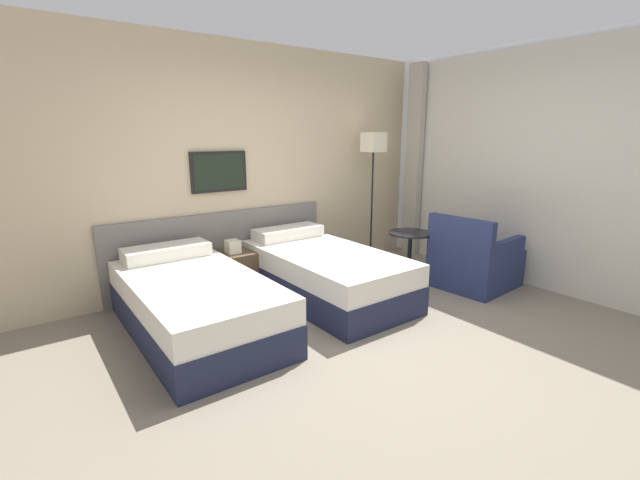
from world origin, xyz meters
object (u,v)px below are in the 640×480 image
(floor_lamp, at_px, (373,153))
(side_table, at_px, (410,246))
(bed_near_window, at_px, (324,273))
(nightstand, at_px, (234,271))
(bed_near_door, at_px, (195,303))
(armchair, at_px, (474,263))

(floor_lamp, height_order, side_table, floor_lamp)
(bed_near_window, bearing_deg, floor_lamp, 27.02)
(floor_lamp, bearing_deg, nightstand, 178.25)
(bed_near_door, height_order, side_table, bed_near_door)
(bed_near_window, distance_m, nightstand, 1.01)
(bed_near_door, xyz_separation_m, floor_lamp, (2.71, 0.66, 1.20))
(floor_lamp, relative_size, side_table, 2.94)
(bed_near_door, distance_m, nightstand, 1.01)
(floor_lamp, bearing_deg, side_table, -100.33)
(bed_near_door, height_order, floor_lamp, floor_lamp)
(bed_near_window, bearing_deg, armchair, -25.75)
(bed_near_window, relative_size, side_table, 3.30)
(bed_near_window, xyz_separation_m, nightstand, (-0.71, 0.72, -0.03))
(bed_near_window, distance_m, armchair, 1.75)
(floor_lamp, distance_m, armchair, 1.87)
(bed_near_door, distance_m, side_table, 2.57)
(nightstand, distance_m, floor_lamp, 2.35)
(bed_near_door, height_order, bed_near_window, same)
(side_table, xyz_separation_m, armchair, (0.44, -0.58, -0.14))
(side_table, relative_size, armchair, 0.66)
(armchair, bearing_deg, bed_near_window, 60.10)
(bed_near_door, xyz_separation_m, bed_near_window, (1.42, 0.00, 0.00))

